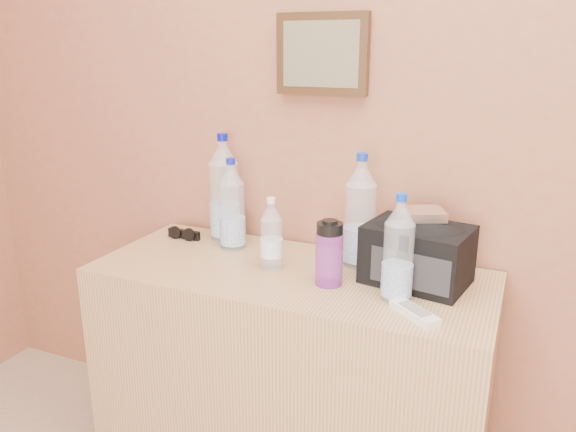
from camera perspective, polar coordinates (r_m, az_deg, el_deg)
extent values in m
plane|color=#946047|center=(1.75, 18.97, 13.57)|extent=(4.00, 0.00, 4.00)
cube|color=tan|center=(1.91, 0.19, -16.24)|extent=(1.22, 0.51, 0.76)
cylinder|color=silver|center=(1.89, -5.70, 0.69)|extent=(0.08, 0.08, 0.27)
cylinder|color=#1017A1|center=(1.86, -5.84, 5.56)|extent=(0.03, 0.03, 0.02)
cylinder|color=white|center=(1.98, -6.49, 2.25)|extent=(0.10, 0.10, 0.33)
cylinder|color=#060E96|center=(1.94, -6.69, 7.97)|extent=(0.04, 0.04, 0.02)
cylinder|color=silver|center=(1.74, 7.32, -0.12)|extent=(0.10, 0.10, 0.31)
cylinder|color=#0F2CB1|center=(1.70, 7.56, 5.98)|extent=(0.03, 0.03, 0.02)
cylinder|color=silver|center=(1.52, 11.13, -3.85)|extent=(0.08, 0.08, 0.26)
cylinder|color=#083CBE|center=(1.48, 11.48, 1.86)|extent=(0.03, 0.03, 0.02)
cylinder|color=silver|center=(1.71, -1.69, -2.31)|extent=(0.07, 0.07, 0.20)
cylinder|color=silver|center=(1.68, -1.73, 1.59)|extent=(0.03, 0.03, 0.02)
cylinder|color=purple|center=(1.61, 4.20, -4.38)|extent=(0.08, 0.08, 0.15)
cylinder|color=black|center=(1.58, 4.28, -1.10)|extent=(0.08, 0.08, 0.04)
cube|color=white|center=(1.48, 12.72, -9.58)|extent=(0.15, 0.13, 0.02)
cube|color=silver|center=(1.63, 13.42, 0.22)|extent=(0.15, 0.14, 0.03)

